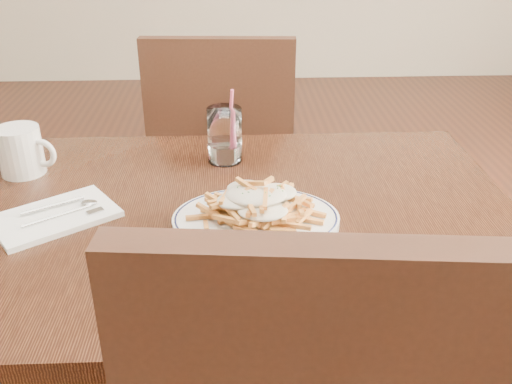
{
  "coord_description": "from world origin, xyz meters",
  "views": [
    {
      "loc": [
        0.04,
        -0.97,
        1.3
      ],
      "look_at": [
        0.08,
        -0.06,
        0.82
      ],
      "focal_mm": 40.0,
      "sensor_mm": 36.0,
      "label": 1
    }
  ],
  "objects_px": {
    "table": "(216,245)",
    "water_glass": "(225,138)",
    "chair_far": "(223,158)",
    "loaded_fries": "(256,200)",
    "fries_plate": "(256,220)",
    "coffee_mug": "(21,151)"
  },
  "relations": [
    {
      "from": "table",
      "to": "water_glass",
      "type": "distance_m",
      "value": 0.28
    },
    {
      "from": "table",
      "to": "fries_plate",
      "type": "xyz_separation_m",
      "value": [
        0.08,
        -0.06,
        0.09
      ]
    },
    {
      "from": "coffee_mug",
      "to": "table",
      "type": "bearing_deg",
      "value": -24.46
    },
    {
      "from": "table",
      "to": "chair_far",
      "type": "distance_m",
      "value": 0.74
    },
    {
      "from": "table",
      "to": "chair_far",
      "type": "height_order",
      "value": "chair_far"
    },
    {
      "from": "chair_far",
      "to": "fries_plate",
      "type": "relative_size",
      "value": 2.66
    },
    {
      "from": "chair_far",
      "to": "loaded_fries",
      "type": "height_order",
      "value": "chair_far"
    },
    {
      "from": "fries_plate",
      "to": "table",
      "type": "bearing_deg",
      "value": 144.12
    },
    {
      "from": "coffee_mug",
      "to": "water_glass",
      "type": "bearing_deg",
      "value": 6.13
    },
    {
      "from": "fries_plate",
      "to": "water_glass",
      "type": "bearing_deg",
      "value": 101.1
    },
    {
      "from": "fries_plate",
      "to": "coffee_mug",
      "type": "bearing_deg",
      "value": 153.6
    },
    {
      "from": "water_glass",
      "to": "fries_plate",
      "type": "bearing_deg",
      "value": -78.9
    },
    {
      "from": "fries_plate",
      "to": "loaded_fries",
      "type": "height_order",
      "value": "loaded_fries"
    },
    {
      "from": "table",
      "to": "chair_far",
      "type": "bearing_deg",
      "value": 89.59
    },
    {
      "from": "coffee_mug",
      "to": "loaded_fries",
      "type": "bearing_deg",
      "value": -26.4
    },
    {
      "from": "table",
      "to": "water_glass",
      "type": "xyz_separation_m",
      "value": [
        0.02,
        0.24,
        0.13
      ]
    },
    {
      "from": "chair_far",
      "to": "coffee_mug",
      "type": "xyz_separation_m",
      "value": [
        -0.43,
        -0.54,
        0.26
      ]
    },
    {
      "from": "water_glass",
      "to": "chair_far",
      "type": "bearing_deg",
      "value": 91.66
    },
    {
      "from": "table",
      "to": "coffee_mug",
      "type": "bearing_deg",
      "value": 155.54
    },
    {
      "from": "loaded_fries",
      "to": "coffee_mug",
      "type": "distance_m",
      "value": 0.56
    },
    {
      "from": "chair_far",
      "to": "loaded_fries",
      "type": "bearing_deg",
      "value": -84.75
    },
    {
      "from": "table",
      "to": "chair_far",
      "type": "relative_size",
      "value": 1.26
    }
  ]
}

